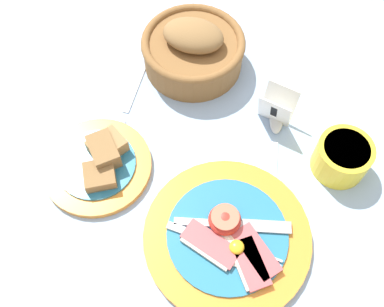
% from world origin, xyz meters
% --- Properties ---
extents(ground_plane, '(3.00, 3.00, 0.00)m').
position_xyz_m(ground_plane, '(0.00, 0.00, 0.00)').
color(ground_plane, '#93B2DB').
extents(breakfast_plate, '(0.27, 0.27, 0.04)m').
position_xyz_m(breakfast_plate, '(0.11, -0.01, 0.01)').
color(breakfast_plate, orange).
rests_on(breakfast_plate, ground_plane).
extents(bread_plate, '(0.19, 0.19, 0.05)m').
position_xyz_m(bread_plate, '(-0.15, -0.03, 0.01)').
color(bread_plate, orange).
rests_on(bread_plate, ground_plane).
extents(sugar_cup, '(0.09, 0.09, 0.06)m').
position_xyz_m(sugar_cup, '(0.19, 0.20, 0.03)').
color(sugar_cup, yellow).
rests_on(sugar_cup, ground_plane).
extents(bread_basket, '(0.20, 0.20, 0.10)m').
position_xyz_m(bread_basket, '(-0.14, 0.25, 0.04)').
color(bread_basket, brown).
rests_on(bread_basket, ground_plane).
extents(number_card, '(0.06, 0.05, 0.07)m').
position_xyz_m(number_card, '(0.06, 0.23, 0.04)').
color(number_card, white).
rests_on(number_card, ground_plane).
extents(teaspoon_by_saucer, '(0.08, 0.19, 0.01)m').
position_xyz_m(teaspoon_by_saucer, '(-0.17, 0.06, 0.01)').
color(teaspoon_by_saucer, silver).
rests_on(teaspoon_by_saucer, ground_plane).
extents(teaspoon_near_cup, '(0.10, 0.18, 0.01)m').
position_xyz_m(teaspoon_near_cup, '(0.07, 0.20, 0.01)').
color(teaspoon_near_cup, silver).
rests_on(teaspoon_near_cup, ground_plane).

